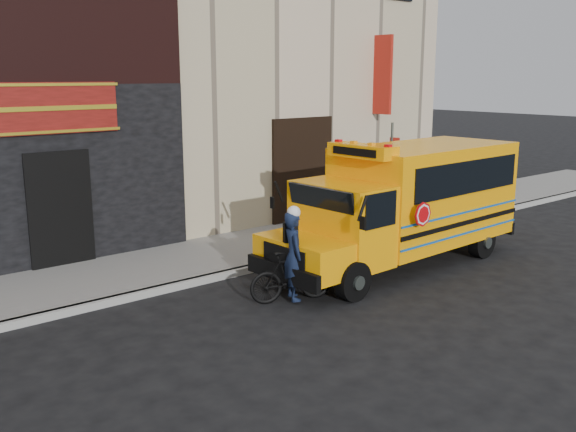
# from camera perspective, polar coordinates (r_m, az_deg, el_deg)

# --- Properties ---
(ground) EXTENTS (120.00, 120.00, 0.00)m
(ground) POSITION_cam_1_polar(r_m,az_deg,el_deg) (12.66, 3.67, -7.70)
(ground) COLOR black
(ground) RESTS_ON ground
(curb) EXTENTS (40.00, 0.20, 0.15)m
(curb) POSITION_cam_1_polar(r_m,az_deg,el_deg) (14.53, -3.37, -4.70)
(curb) COLOR #9A9A95
(curb) RESTS_ON ground
(sidewalk) EXTENTS (40.00, 3.00, 0.15)m
(sidewalk) POSITION_cam_1_polar(r_m,az_deg,el_deg) (15.72, -6.60, -3.43)
(sidewalk) COLOR slate
(sidewalk) RESTS_ON ground
(building) EXTENTS (20.00, 10.70, 12.00)m
(building) POSITION_cam_1_polar(r_m,az_deg,el_deg) (20.83, -17.14, 16.80)
(building) COLOR #C6B195
(building) RESTS_ON sidewalk
(school_bus) EXTENTS (6.98, 2.58, 2.92)m
(school_bus) POSITION_cam_1_polar(r_m,az_deg,el_deg) (15.11, 10.52, 1.38)
(school_bus) COLOR black
(school_bus) RESTS_ON ground
(sign_pole) EXTENTS (0.13, 0.26, 3.13)m
(sign_pole) POSITION_cam_1_polar(r_m,az_deg,el_deg) (17.43, 9.17, 3.60)
(sign_pole) COLOR #464F4A
(sign_pole) RESTS_ON ground
(bicycle) EXTENTS (1.76, 1.02, 1.02)m
(bicycle) POSITION_cam_1_polar(r_m,az_deg,el_deg) (12.56, 0.32, -5.37)
(bicycle) COLOR black
(bicycle) RESTS_ON ground
(cyclist) EXTENTS (0.63, 0.75, 1.75)m
(cyclist) POSITION_cam_1_polar(r_m,az_deg,el_deg) (12.44, 0.50, -3.77)
(cyclist) COLOR black
(cyclist) RESTS_ON ground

